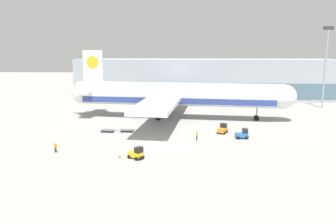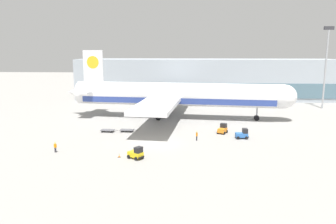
# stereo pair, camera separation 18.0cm
# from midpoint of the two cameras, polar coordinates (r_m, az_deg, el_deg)

# --- Properties ---
(ground_plane) EXTENTS (400.00, 400.00, 0.00)m
(ground_plane) POSITION_cam_midpoint_polar(r_m,az_deg,el_deg) (60.23, -1.29, -5.63)
(ground_plane) COLOR gray
(terminal_building) EXTENTS (90.00, 18.20, 14.00)m
(terminal_building) POSITION_cam_midpoint_polar(r_m,az_deg,el_deg) (118.87, 6.35, 5.77)
(terminal_building) COLOR #9EA8B2
(terminal_building) RESTS_ON ground_plane
(light_mast) EXTENTS (2.80, 0.50, 23.75)m
(light_mast) POSITION_cam_midpoint_polar(r_m,az_deg,el_deg) (106.38, 25.72, 7.88)
(light_mast) COLOR #9EA0A5
(light_mast) RESTS_ON ground_plane
(airplane_main) EXTENTS (58.04, 48.54, 17.00)m
(airplane_main) POSITION_cam_midpoint_polar(r_m,az_deg,el_deg) (82.56, 0.93, 2.94)
(airplane_main) COLOR white
(airplane_main) RESTS_ON ground_plane
(baggage_tug_foreground) EXTENTS (2.44, 2.81, 2.00)m
(baggage_tug_foreground) POSITION_cam_midpoint_polar(r_m,az_deg,el_deg) (68.85, 9.43, -2.95)
(baggage_tug_foreground) COLOR orange
(baggage_tug_foreground) RESTS_ON ground_plane
(baggage_tug_mid) EXTENTS (2.54, 1.78, 2.00)m
(baggage_tug_mid) POSITION_cam_midpoint_polar(r_m,az_deg,el_deg) (65.47, 12.78, -3.77)
(baggage_tug_mid) COLOR #2D66B7
(baggage_tug_mid) RESTS_ON ground_plane
(baggage_tug_far) EXTENTS (2.81, 2.60, 2.00)m
(baggage_tug_far) POSITION_cam_midpoint_polar(r_m,az_deg,el_deg) (52.37, -5.59, -7.18)
(baggage_tug_far) COLOR yellow
(baggage_tug_far) RESTS_ON ground_plane
(baggage_dolly_lead) EXTENTS (3.73, 1.63, 0.48)m
(baggage_dolly_lead) POSITION_cam_midpoint_polar(r_m,az_deg,el_deg) (70.15, -10.55, -3.14)
(baggage_dolly_lead) COLOR #56565B
(baggage_dolly_lead) RESTS_ON ground_plane
(baggage_dolly_second) EXTENTS (3.73, 1.63, 0.48)m
(baggage_dolly_second) POSITION_cam_midpoint_polar(r_m,az_deg,el_deg) (69.69, -7.25, -3.14)
(baggage_dolly_second) COLOR #56565B
(baggage_dolly_second) RESTS_ON ground_plane
(ground_crew_near) EXTENTS (0.36, 0.52, 1.77)m
(ground_crew_near) POSITION_cam_midpoint_polar(r_m,az_deg,el_deg) (62.67, 4.97, -4.03)
(ground_crew_near) COLOR black
(ground_crew_near) RESTS_ON ground_plane
(ground_crew_far) EXTENTS (0.56, 0.29, 1.75)m
(ground_crew_far) POSITION_cam_midpoint_polar(r_m,az_deg,el_deg) (58.37, -19.11, -5.70)
(ground_crew_far) COLOR black
(ground_crew_far) RESTS_ON ground_plane
(traffic_cone_near) EXTENTS (0.40, 0.40, 0.57)m
(traffic_cone_near) POSITION_cam_midpoint_polar(r_m,az_deg,el_deg) (53.57, -8.54, -7.52)
(traffic_cone_near) COLOR black
(traffic_cone_near) RESTS_ON ground_plane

